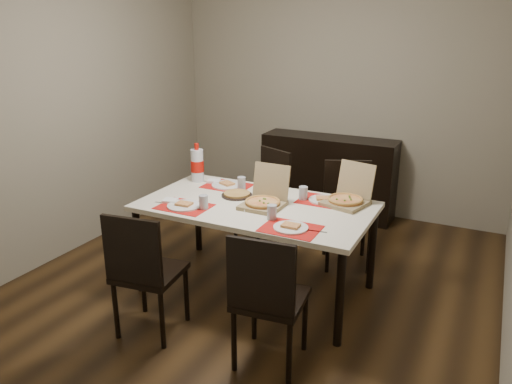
% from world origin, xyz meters
% --- Properties ---
extents(ground, '(3.80, 4.00, 0.02)m').
position_xyz_m(ground, '(0.00, 0.00, -0.01)').
color(ground, '#3D2812').
rests_on(ground, ground).
extents(room_walls, '(3.84, 4.02, 2.62)m').
position_xyz_m(room_walls, '(0.00, 0.43, 1.73)').
color(room_walls, gray).
rests_on(room_walls, ground).
extents(sideboard, '(1.50, 0.40, 0.90)m').
position_xyz_m(sideboard, '(0.00, 1.78, 0.45)').
color(sideboard, black).
rests_on(sideboard, ground).
extents(dining_table, '(1.80, 1.00, 0.75)m').
position_xyz_m(dining_table, '(0.05, -0.17, 0.68)').
color(dining_table, silver).
rests_on(dining_table, ground).
extents(chair_near_left, '(0.47, 0.47, 0.93)m').
position_xyz_m(chair_near_left, '(-0.35, -1.08, 0.51)').
color(chair_near_left, black).
rests_on(chair_near_left, ground).
extents(chair_near_right, '(0.46, 0.46, 0.93)m').
position_xyz_m(chair_near_right, '(0.55, -1.03, 0.51)').
color(chair_near_right, black).
rests_on(chair_near_right, ground).
extents(chair_far_left, '(0.56, 0.56, 0.93)m').
position_xyz_m(chair_far_left, '(-0.30, 0.77, 0.51)').
color(chair_far_left, black).
rests_on(chair_far_left, ground).
extents(chair_far_right, '(0.55, 0.55, 0.93)m').
position_xyz_m(chair_far_right, '(0.55, 0.68, 0.51)').
color(chair_far_right, black).
rests_on(chair_far_right, ground).
extents(setting_near_left, '(0.47, 0.30, 0.11)m').
position_xyz_m(setting_near_left, '(-0.40, -0.46, 0.77)').
color(setting_near_left, red).
rests_on(setting_near_left, dining_table).
extents(setting_near_right, '(0.48, 0.30, 0.11)m').
position_xyz_m(setting_near_right, '(0.43, -0.48, 0.77)').
color(setting_near_right, red).
rests_on(setting_near_right, dining_table).
extents(setting_far_left, '(0.49, 0.30, 0.11)m').
position_xyz_m(setting_far_left, '(-0.36, 0.13, 0.77)').
color(setting_far_left, red).
rests_on(setting_far_left, dining_table).
extents(setting_far_right, '(0.45, 0.30, 0.11)m').
position_xyz_m(setting_far_right, '(0.46, 0.12, 0.77)').
color(setting_far_right, red).
rests_on(setting_far_right, dining_table).
extents(napkin_loose, '(0.16, 0.16, 0.02)m').
position_xyz_m(napkin_loose, '(0.07, -0.29, 0.76)').
color(napkin_loose, white).
rests_on(napkin_loose, dining_table).
extents(pizza_box_center, '(0.31, 0.34, 0.31)m').
position_xyz_m(pizza_box_center, '(0.13, -0.18, 0.80)').
color(pizza_box_center, '#89754F').
rests_on(pizza_box_center, dining_table).
extents(pizza_box_right, '(0.38, 0.40, 0.31)m').
position_xyz_m(pizza_box_right, '(0.69, 0.15, 0.80)').
color(pizza_box_right, '#89754F').
rests_on(pizza_box_right, dining_table).
extents(faina_plate, '(0.25, 0.25, 0.03)m').
position_xyz_m(faina_plate, '(-0.18, -0.07, 0.76)').
color(faina_plate, black).
rests_on(faina_plate, dining_table).
extents(dip_bowl, '(0.14, 0.14, 0.03)m').
position_xyz_m(dip_bowl, '(0.14, -0.05, 0.76)').
color(dip_bowl, white).
rests_on(dip_bowl, dining_table).
extents(soda_bottle, '(0.12, 0.12, 0.35)m').
position_xyz_m(soda_bottle, '(-0.70, 0.15, 0.90)').
color(soda_bottle, silver).
rests_on(soda_bottle, dining_table).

